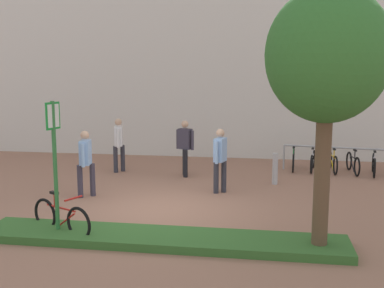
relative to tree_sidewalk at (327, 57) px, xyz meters
The scene contains 12 objects.
ground_plane 5.30m from the tree_sidewalk, 148.05° to the left, with size 60.00×60.00×0.00m, color #936651.
building_facade 10.17m from the tree_sidewalk, 109.82° to the left, with size 28.00×1.20×10.00m, color silver.
planter_strip 4.46m from the tree_sidewalk, behind, with size 7.00×1.10×0.16m, color #336028.
tree_sidewalk is the anchor object (origin of this frame).
parking_sign_post 5.28m from the tree_sidewalk, behind, with size 0.13×0.35×2.67m.
bike_at_sign 5.86m from the tree_sidewalk, behind, with size 1.53×0.81×0.86m.
bike_rack_cluster 7.71m from the tree_sidewalk, 78.06° to the left, with size 3.72×1.99×0.83m.
bollard_steel 5.88m from the tree_sidewalk, 97.95° to the left, with size 0.16×0.16×0.90m, color #ADADB2.
person_casual_tan 5.06m from the tree_sidewalk, 119.41° to the left, with size 0.33×0.59×1.72m.
person_shirt_white 8.51m from the tree_sidewalk, 133.48° to the left, with size 0.32×0.60×1.72m.
person_shirt_blue 6.72m from the tree_sidewalk, 152.28° to the left, with size 0.39×0.60×1.72m.
person_suited_navy 7.04m from the tree_sidewalk, 121.19° to the left, with size 0.57×0.45×1.72m.
Camera 1 is at (2.40, -10.45, 3.27)m, focal length 44.00 mm.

